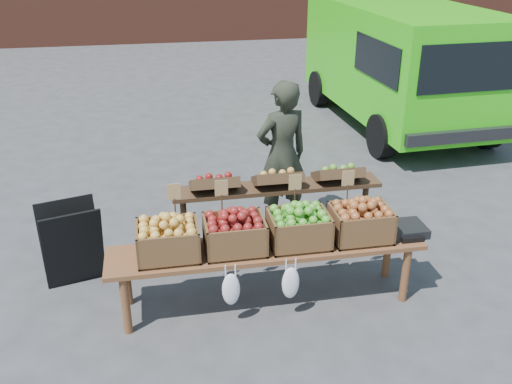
{
  "coord_description": "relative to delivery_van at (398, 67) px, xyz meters",
  "views": [
    {
      "loc": [
        -1.68,
        -3.78,
        3.04
      ],
      "look_at": [
        -0.82,
        0.81,
        0.85
      ],
      "focal_mm": 40.0,
      "sensor_mm": 36.0,
      "label": 1
    }
  ],
  "objects": [
    {
      "name": "ground",
      "position": [
        -2.3,
        -4.86,
        -0.97
      ],
      "size": [
        80.0,
        80.0,
        0.0
      ],
      "primitive_type": "plane",
      "color": "#424244"
    },
    {
      "name": "delivery_van",
      "position": [
        0.0,
        0.0,
        0.0
      ],
      "size": [
        2.19,
        4.43,
        1.94
      ],
      "primitive_type": null,
      "rotation": [
        0.0,
        0.0,
        0.05
      ],
      "color": "#30D413",
      "rests_on": "ground"
    },
    {
      "name": "vendor",
      "position": [
        -2.66,
        -3.13,
        -0.15
      ],
      "size": [
        0.68,
        0.53,
        1.64
      ],
      "primitive_type": "imported",
      "rotation": [
        0.0,
        0.0,
        3.4
      ],
      "color": "#272B1F",
      "rests_on": "ground"
    },
    {
      "name": "chalkboard_sign",
      "position": [
        -4.8,
        -3.9,
        -0.57
      ],
      "size": [
        0.59,
        0.42,
        0.8
      ],
      "primitive_type": null,
      "rotation": [
        0.0,
        0.0,
        0.27
      ],
      "color": "black",
      "rests_on": "ground"
    },
    {
      "name": "back_table",
      "position": [
        -2.87,
        -3.83,
        -0.45
      ],
      "size": [
        2.1,
        0.44,
        1.04
      ],
      "primitive_type": null,
      "color": "#3F2A19",
      "rests_on": "ground"
    },
    {
      "name": "display_bench",
      "position": [
        -3.12,
        -4.55,
        -0.69
      ],
      "size": [
        2.7,
        0.56,
        0.57
      ],
      "primitive_type": null,
      "color": "brown",
      "rests_on": "ground"
    },
    {
      "name": "crate_golden_apples",
      "position": [
        -3.94,
        -4.55,
        -0.26
      ],
      "size": [
        0.5,
        0.4,
        0.28
      ],
      "primitive_type": null,
      "color": "gold",
      "rests_on": "display_bench"
    },
    {
      "name": "crate_russet_pears",
      "position": [
        -3.39,
        -4.55,
        -0.26
      ],
      "size": [
        0.5,
        0.4,
        0.28
      ],
      "primitive_type": null,
      "color": "maroon",
      "rests_on": "display_bench"
    },
    {
      "name": "crate_red_apples",
      "position": [
        -2.84,
        -4.55,
        -0.26
      ],
      "size": [
        0.5,
        0.4,
        0.28
      ],
      "primitive_type": null,
      "color": "#3C9820",
      "rests_on": "display_bench"
    },
    {
      "name": "crate_green_apples",
      "position": [
        -2.29,
        -4.55,
        -0.26
      ],
      "size": [
        0.5,
        0.4,
        0.28
      ],
      "primitive_type": null,
      "color": "#A65E32",
      "rests_on": "display_bench"
    },
    {
      "name": "weighing_scale",
      "position": [
        -1.87,
        -4.55,
        -0.36
      ],
      "size": [
        0.34,
        0.3,
        0.08
      ],
      "primitive_type": "cube",
      "color": "black",
      "rests_on": "display_bench"
    }
  ]
}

